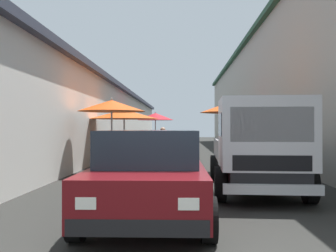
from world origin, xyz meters
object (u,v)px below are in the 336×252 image
(fruit_stall_near_right, at_px, (233,117))
(plastic_stool, at_px, (142,159))
(delivery_truck, at_px, (259,149))
(fruit_stall_far_left, at_px, (112,116))
(fruit_stall_near_left, at_px, (155,122))
(vendor_by_crates, at_px, (163,143))
(fruit_stall_far_right, at_px, (124,122))
(hatchback_car, at_px, (150,173))
(fruit_stall_mid_lane, at_px, (243,121))

(fruit_stall_near_right, xyz_separation_m, plastic_stool, (1.53, 3.17, -1.51))
(delivery_truck, bearing_deg, fruit_stall_near_right, -0.05)
(fruit_stall_far_left, height_order, fruit_stall_near_left, fruit_stall_far_left)
(fruit_stall_far_left, bearing_deg, vendor_by_crates, -23.95)
(fruit_stall_near_left, distance_m, delivery_truck, 14.03)
(delivery_truck, xyz_separation_m, vendor_by_crates, (6.93, 2.45, -0.17))
(fruit_stall_far_right, bearing_deg, fruit_stall_near_right, -122.30)
(hatchback_car, relative_size, vendor_by_crates, 2.58)
(fruit_stall_near_left, bearing_deg, plastic_stool, -179.53)
(vendor_by_crates, bearing_deg, fruit_stall_near_right, -139.18)
(fruit_stall_near_left, relative_size, plastic_stool, 5.64)
(fruit_stall_far_right, bearing_deg, fruit_stall_mid_lane, -59.20)
(fruit_stall_far_left, height_order, fruit_stall_mid_lane, fruit_stall_far_left)
(delivery_truck, bearing_deg, fruit_stall_mid_lane, -7.20)
(hatchback_car, height_order, delivery_truck, delivery_truck)
(delivery_truck, bearing_deg, plastic_stool, 29.44)
(hatchback_car, bearing_deg, plastic_stool, 7.24)
(fruit_stall_near_left, xyz_separation_m, vendor_by_crates, (-6.70, -0.78, -0.99))
(fruit_stall_far_left, height_order, hatchback_car, fruit_stall_far_left)
(fruit_stall_near_right, distance_m, fruit_stall_far_right, 4.72)
(fruit_stall_mid_lane, height_order, hatchback_car, fruit_stall_mid_lane)
(fruit_stall_near_left, bearing_deg, fruit_stall_near_right, -161.26)
(fruit_stall_near_right, height_order, fruit_stall_near_left, fruit_stall_near_right)
(hatchback_car, xyz_separation_m, plastic_stool, (7.59, 0.97, -0.41))
(fruit_stall_far_right, height_order, delivery_truck, fruit_stall_far_right)
(hatchback_car, relative_size, delivery_truck, 0.79)
(fruit_stall_near_right, distance_m, fruit_stall_mid_lane, 5.76)
(fruit_stall_far_left, distance_m, fruit_stall_mid_lane, 7.97)
(fruit_stall_near_left, bearing_deg, vendor_by_crates, -173.35)
(delivery_truck, relative_size, vendor_by_crates, 3.28)
(fruit_stall_far_left, distance_m, fruit_stall_near_left, 10.02)
(fruit_stall_near_right, relative_size, fruit_stall_near_left, 1.01)
(fruit_stall_mid_lane, relative_size, hatchback_car, 0.62)
(vendor_by_crates, bearing_deg, fruit_stall_far_right, 101.75)
(fruit_stall_near_left, distance_m, fruit_stall_mid_lane, 5.93)
(fruit_stall_near_right, relative_size, plastic_stool, 5.66)
(fruit_stall_far_right, xyz_separation_m, vendor_by_crates, (0.32, -1.54, -0.87))
(fruit_stall_far_right, xyz_separation_m, hatchback_car, (-8.59, -1.79, -1.00))
(hatchback_car, bearing_deg, fruit_stall_near_right, -19.97)
(fruit_stall_far_right, distance_m, delivery_truck, 7.75)
(fruit_stall_far_right, relative_size, delivery_truck, 0.55)
(fruit_stall_mid_lane, bearing_deg, fruit_stall_far_left, 139.80)
(fruit_stall_far_left, bearing_deg, fruit_stall_far_right, 1.36)
(fruit_stall_near_right, relative_size, fruit_stall_far_left, 1.00)
(fruit_stall_far_left, distance_m, plastic_stool, 2.62)
(fruit_stall_near_right, xyz_separation_m, fruit_stall_far_right, (2.52, 3.99, -0.10))
(fruit_stall_near_left, height_order, hatchback_car, fruit_stall_near_left)
(fruit_stall_far_right, height_order, fruit_stall_mid_lane, fruit_stall_mid_lane)
(fruit_stall_far_right, distance_m, fruit_stall_mid_lane, 6.07)
(fruit_stall_far_left, relative_size, hatchback_car, 0.63)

